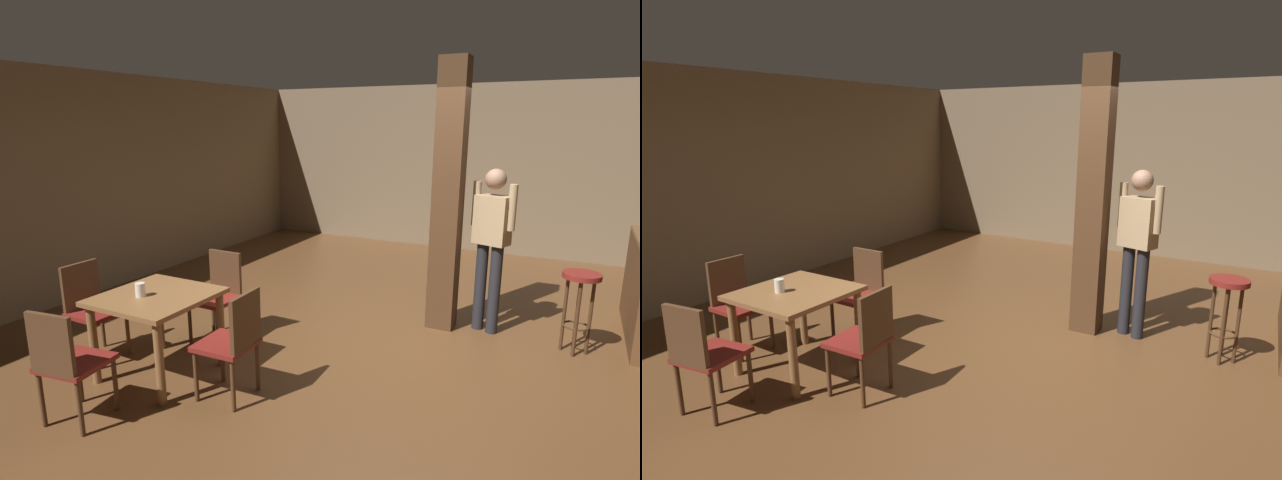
% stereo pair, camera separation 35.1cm
% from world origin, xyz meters
% --- Properties ---
extents(ground_plane, '(10.80, 10.80, 0.00)m').
position_xyz_m(ground_plane, '(0.00, 0.00, 0.00)').
color(ground_plane, brown).
extents(wall_back, '(8.00, 0.10, 2.80)m').
position_xyz_m(wall_back, '(0.00, 4.50, 1.40)').
color(wall_back, '#756047').
rests_on(wall_back, ground_plane).
extents(wall_left, '(0.10, 9.00, 2.80)m').
position_xyz_m(wall_left, '(-4.00, 0.00, 1.40)').
color(wall_left, '#756047').
rests_on(wall_left, ground_plane).
extents(pillar, '(0.28, 0.28, 2.80)m').
position_xyz_m(pillar, '(0.31, 0.90, 1.40)').
color(pillar, '#4C301C').
rests_on(pillar, ground_plane).
extents(dining_table, '(0.89, 0.89, 0.74)m').
position_xyz_m(dining_table, '(-1.60, -1.32, 0.60)').
color(dining_table, brown).
rests_on(dining_table, ground_plane).
extents(chair_south, '(0.48, 0.48, 0.89)m').
position_xyz_m(chair_south, '(-1.62, -2.18, 0.51)').
color(chair_south, maroon).
rests_on(chair_south, ground_plane).
extents(chair_north, '(0.42, 0.42, 0.89)m').
position_xyz_m(chair_north, '(-1.61, -0.49, 0.51)').
color(chair_north, maroon).
rests_on(chair_north, ground_plane).
extents(chair_east, '(0.44, 0.44, 0.89)m').
position_xyz_m(chair_east, '(-0.78, -1.34, 0.51)').
color(chair_east, maroon).
rests_on(chair_east, ground_plane).
extents(chair_west, '(0.42, 0.42, 0.89)m').
position_xyz_m(chair_west, '(-2.42, -1.35, 0.51)').
color(chair_west, maroon).
rests_on(chair_west, ground_plane).
extents(napkin_cup, '(0.08, 0.08, 0.12)m').
position_xyz_m(napkin_cup, '(-1.68, -1.41, 0.79)').
color(napkin_cup, silver).
rests_on(napkin_cup, dining_table).
extents(standing_person, '(0.47, 0.30, 1.72)m').
position_xyz_m(standing_person, '(0.76, 0.98, 1.00)').
color(standing_person, tan).
rests_on(standing_person, ground_plane).
extents(bar_stool_near, '(0.34, 0.34, 0.80)m').
position_xyz_m(bar_stool_near, '(1.61, 0.83, 0.59)').
color(bar_stool_near, maroon).
rests_on(bar_stool_near, ground_plane).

